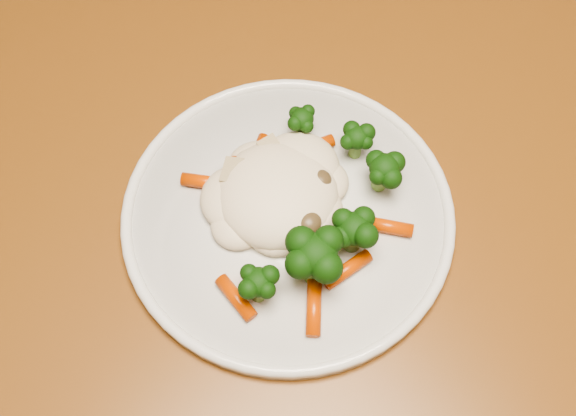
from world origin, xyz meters
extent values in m
plane|color=brown|center=(0.00, 0.00, 0.00)|extent=(3.00, 3.00, 0.00)
cube|color=brown|center=(0.20, -0.32, 0.73)|extent=(1.32, 1.09, 0.04)
cube|color=brown|center=(0.78, -0.20, 0.35)|extent=(0.08, 0.08, 0.71)
cylinder|color=white|center=(0.16, -0.29, 0.76)|extent=(0.29, 0.29, 0.01)
ellipsoid|color=#FEECCB|center=(0.16, -0.28, 0.78)|extent=(0.12, 0.11, 0.05)
ellipsoid|color=black|center=(0.10, -0.34, 0.78)|extent=(0.04, 0.04, 0.04)
ellipsoid|color=black|center=(0.14, -0.35, 0.79)|extent=(0.06, 0.06, 0.05)
ellipsoid|color=black|center=(0.19, -0.35, 0.78)|extent=(0.05, 0.05, 0.04)
ellipsoid|color=black|center=(0.25, -0.32, 0.78)|extent=(0.04, 0.04, 0.04)
ellipsoid|color=black|center=(0.25, -0.28, 0.78)|extent=(0.04, 0.04, 0.03)
ellipsoid|color=black|center=(0.23, -0.24, 0.78)|extent=(0.03, 0.03, 0.03)
cylinder|color=#E14C05|center=(0.13, -0.23, 0.77)|extent=(0.04, 0.04, 0.01)
cylinder|color=#E14C05|center=(0.18, -0.23, 0.77)|extent=(0.04, 0.03, 0.01)
cylinder|color=#E14C05|center=(0.22, -0.26, 0.77)|extent=(0.04, 0.02, 0.01)
cylinder|color=#E14C05|center=(0.08, -0.33, 0.77)|extent=(0.01, 0.04, 0.01)
cylinder|color=#E14C05|center=(0.13, -0.38, 0.77)|extent=(0.04, 0.05, 0.01)
cylinder|color=#E14C05|center=(0.17, -0.37, 0.77)|extent=(0.05, 0.01, 0.01)
cylinder|color=#E14C05|center=(0.22, -0.36, 0.77)|extent=(0.04, 0.04, 0.01)
cylinder|color=#E14C05|center=(0.19, -0.29, 0.78)|extent=(0.02, 0.04, 0.01)
cylinder|color=#E14C05|center=(0.15, -0.25, 0.78)|extent=(0.02, 0.04, 0.01)
ellipsoid|color=brown|center=(0.18, -0.29, 0.78)|extent=(0.02, 0.02, 0.02)
ellipsoid|color=brown|center=(0.20, -0.29, 0.78)|extent=(0.02, 0.02, 0.02)
ellipsoid|color=brown|center=(0.15, -0.28, 0.78)|extent=(0.02, 0.02, 0.02)
ellipsoid|color=brown|center=(0.17, -0.32, 0.78)|extent=(0.02, 0.02, 0.02)
ellipsoid|color=brown|center=(0.17, -0.29, 0.78)|extent=(0.02, 0.02, 0.02)
cube|color=tan|center=(0.15, -0.24, 0.78)|extent=(0.03, 0.03, 0.01)
cube|color=tan|center=(0.19, -0.24, 0.78)|extent=(0.02, 0.01, 0.01)
camera|label=1|loc=(-0.02, -0.52, 1.31)|focal=45.00mm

